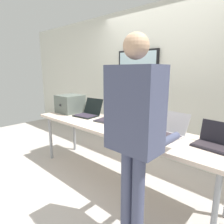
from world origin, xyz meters
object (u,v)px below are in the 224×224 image
object	(u,v)px
workbench	(117,130)
laptop_station_0	(89,112)
equipment_box	(70,104)
laptop_station_3	(169,131)
person	(135,124)
laptop_station_4	(216,142)
laptop_station_2	(138,123)
laptop_station_1	(109,117)

from	to	relation	value
workbench	laptop_station_0	bearing A→B (deg)	169.77
workbench	equipment_box	size ratio (longest dim) A/B	7.05
laptop_station_3	person	bearing A→B (deg)	-86.03
equipment_box	laptop_station_0	world-z (taller)	equipment_box
equipment_box	laptop_station_4	distance (m)	2.34
person	laptop_station_2	bearing A→B (deg)	123.49
equipment_box	laptop_station_3	size ratio (longest dim) A/B	1.02
workbench	person	size ratio (longest dim) A/B	1.57
workbench	laptop_station_4	world-z (taller)	laptop_station_4
workbench	equipment_box	world-z (taller)	equipment_box
laptop_station_1	laptop_station_2	bearing A→B (deg)	-0.49
laptop_station_4	person	world-z (taller)	person
workbench	laptop_station_4	distance (m)	1.18
workbench	person	xyz separation A→B (m)	(0.73, -0.62, 0.36)
workbench	laptop_station_1	size ratio (longest dim) A/B	7.28
laptop_station_0	laptop_station_4	distance (m)	1.90
laptop_station_4	laptop_station_2	bearing A→B (deg)	178.55
equipment_box	laptop_station_2	xyz separation A→B (m)	(1.40, 0.05, -0.10)
laptop_station_2	laptop_station_4	size ratio (longest dim) A/B	0.98
equipment_box	laptop_station_1	bearing A→B (deg)	3.50
laptop_station_1	laptop_station_4	world-z (taller)	laptop_station_1
workbench	equipment_box	bearing A→B (deg)	175.92
laptop_station_1	laptop_station_2	distance (m)	0.51
laptop_station_0	laptop_station_1	bearing A→B (deg)	0.66
workbench	laptop_station_1	xyz separation A→B (m)	(-0.27, 0.14, 0.11)
equipment_box	laptop_station_1	distance (m)	0.90
laptop_station_1	laptop_station_0	bearing A→B (deg)	-179.34
laptop_station_1	person	bearing A→B (deg)	-36.98
laptop_station_2	laptop_station_3	bearing A→B (deg)	-1.34
laptop_station_3	person	size ratio (longest dim) A/B	0.22
workbench	laptop_station_1	bearing A→B (deg)	153.41
workbench	laptop_station_3	world-z (taller)	laptop_station_3
equipment_box	laptop_station_1	size ratio (longest dim) A/B	1.03
laptop_station_3	laptop_station_1	bearing A→B (deg)	179.12
laptop_station_0	laptop_station_4	xyz separation A→B (m)	(1.90, -0.02, -0.01)
laptop_station_0	laptop_station_2	bearing A→B (deg)	0.06
laptop_station_1	laptop_station_2	world-z (taller)	laptop_station_1
laptop_station_0	laptop_station_1	xyz separation A→B (m)	(0.46, 0.01, -0.00)
laptop_station_1	workbench	bearing A→B (deg)	-26.59
equipment_box	laptop_station_2	size ratio (longest dim) A/B	1.05
workbench	laptop_station_0	size ratio (longest dim) A/B	6.96
person	laptop_station_3	bearing A→B (deg)	93.97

